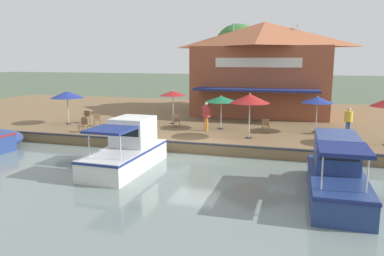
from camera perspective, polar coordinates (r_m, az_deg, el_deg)
The scene contains 19 objects.
ground_plane at distance 20.05m, azimuth 0.48°, elevation -4.22°, with size 220.00×220.00×0.00m, color #4C5B47.
quay_deck at distance 30.51m, azimuth 6.12°, elevation 1.37°, with size 22.00×56.00×0.60m, color brown.
quay_edge_fender at distance 19.99m, azimuth 0.56°, elevation -2.35°, with size 0.20×50.40×0.10m, color #2D2D33.
waterfront_restaurant at distance 32.67m, azimuth 10.85°, elevation 9.15°, with size 10.92×11.03×7.55m.
patio_umbrella_mid_patio_left at distance 26.17m, azimuth -2.92°, elevation 5.30°, with size 1.86×1.86×2.35m.
patio_umbrella_back_row at distance 24.23m, azimuth 18.57°, elevation 4.10°, with size 1.94×1.94×2.27m.
patio_umbrella_mid_patio_right at distance 21.41m, azimuth 8.82°, elevation 4.46°, with size 2.23×2.23×2.59m.
patio_umbrella_far_corner at distance 27.41m, azimuth -18.50°, elevation 4.85°, with size 2.25×2.25×2.34m.
patio_umbrella_by_entrance at distance 24.13m, azimuth 4.47°, elevation 4.42°, with size 2.10×2.10×2.19m.
cafe_chair_facing_river at distance 25.01m, azimuth -2.39°, elevation 1.23°, with size 0.56×0.56×0.85m.
cafe_chair_under_first_umbrella at distance 24.22m, azimuth -16.17°, elevation 0.52°, with size 0.48×0.48×0.85m.
cafe_chair_mid_patio at distance 23.40m, azimuth 11.17°, elevation 0.40°, with size 0.51×0.51×0.85m.
cafe_chair_beside_entrance at distance 26.21m, azimuth -14.29°, elevation 1.34°, with size 0.60×0.60×0.85m.
cafe_chair_far_corner_seat at distance 27.73m, azimuth -15.82°, elevation 1.75°, with size 0.44×0.44×0.85m.
person_mid_patio at distance 24.21m, azimuth 22.76°, elevation 1.43°, with size 0.46×0.46×1.64m.
person_at_quay_edge at distance 23.64m, azimuth 2.20°, elevation 2.34°, with size 0.51×0.51×1.81m.
motorboat_far_downstream at distance 15.06m, azimuth 21.01°, elevation -6.33°, with size 6.18×1.97×2.23m.
motorboat_distant_upstream at distance 17.94m, azimuth -9.26°, elevation -3.27°, with size 6.01×2.25×2.29m.
tree_behind_restaurant at distance 35.22m, azimuth 6.66°, elevation 11.79°, with size 4.63×4.41×7.69m.
Camera 1 is at (18.67, 5.28, 5.07)m, focal length 35.00 mm.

